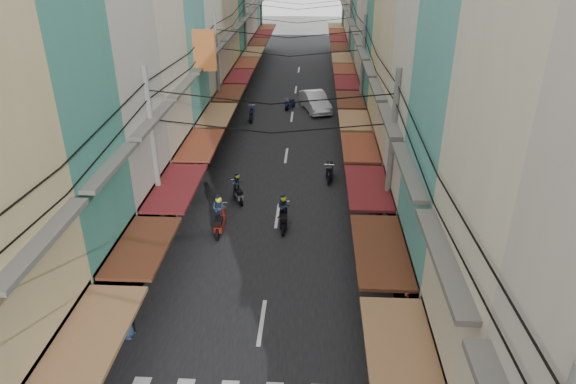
% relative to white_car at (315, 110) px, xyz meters
% --- Properties ---
extents(ground, '(160.00, 160.00, 0.00)m').
position_rel_white_car_xyz_m(ground, '(-1.80, -23.80, 0.00)').
color(ground, slate).
rests_on(ground, ground).
extents(road, '(10.00, 80.00, 0.02)m').
position_rel_white_car_xyz_m(road, '(-1.80, -3.80, 0.01)').
color(road, black).
rests_on(road, ground).
extents(sidewalk_left, '(3.00, 80.00, 0.06)m').
position_rel_white_car_xyz_m(sidewalk_left, '(-8.30, -3.80, 0.03)').
color(sidewalk_left, gray).
rests_on(sidewalk_left, ground).
extents(sidewalk_right, '(3.00, 80.00, 0.06)m').
position_rel_white_car_xyz_m(sidewalk_right, '(4.70, -3.80, 0.03)').
color(sidewalk_right, gray).
rests_on(sidewalk_right, ground).
extents(utility_poles, '(10.20, 66.13, 8.20)m').
position_rel_white_car_xyz_m(utility_poles, '(-1.80, -8.79, 6.59)').
color(utility_poles, slate).
rests_on(utility_poles, ground).
extents(white_car, '(5.70, 3.48, 1.88)m').
position_rel_white_car_xyz_m(white_car, '(0.00, 0.00, 0.00)').
color(white_car, white).
rests_on(white_car, ground).
extents(bicycle, '(1.59, 0.79, 1.05)m').
position_rel_white_car_xyz_m(bicycle, '(4.07, -26.80, 0.00)').
color(bicycle, black).
rests_on(bicycle, ground).
extents(moving_scooters, '(6.08, 21.60, 1.95)m').
position_rel_white_car_xyz_m(moving_scooters, '(-2.75, -14.94, 0.53)').
color(moving_scooters, black).
rests_on(moving_scooters, ground).
extents(parked_scooters, '(12.75, 14.18, 0.98)m').
position_rel_white_car_xyz_m(parked_scooters, '(2.16, -28.30, 0.49)').
color(parked_scooters, black).
rests_on(parked_scooters, ground).
extents(pedestrians, '(11.95, 22.89, 2.04)m').
position_rel_white_car_xyz_m(pedestrians, '(-5.96, -22.41, 0.98)').
color(pedestrians, '#261E28').
rests_on(pedestrians, ground).
extents(traffic_sign, '(0.10, 0.64, 2.94)m').
position_rel_white_car_xyz_m(traffic_sign, '(2.99, -26.99, 2.14)').
color(traffic_sign, slate).
rests_on(traffic_sign, ground).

